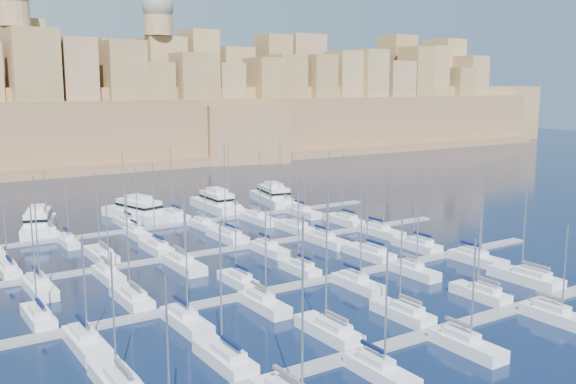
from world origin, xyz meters
TOP-DOWN VIEW (x-y plane):
  - ground at (0.00, 0.00)m, footprint 600.00×600.00m
  - pontoon_near at (0.00, -34.00)m, footprint 84.00×2.00m
  - pontoon_mid_near at (0.00, -12.00)m, footprint 84.00×2.00m
  - pontoon_mid_far at (0.00, 10.00)m, footprint 84.00×2.00m
  - pontoon_far at (0.00, 32.00)m, footprint 84.00×2.00m
  - sailboat_0 at (-34.43, -28.32)m, footprint 2.88×9.60m
  - sailboat_1 at (-24.05, -28.60)m, footprint 2.71×9.02m
  - sailboat_2 at (-11.39, -28.47)m, footprint 2.79×9.29m
  - sailboat_3 at (-0.96, -28.79)m, footprint 2.60×8.65m
  - sailboat_4 at (12.22, -28.97)m, footprint 2.48×8.27m
  - sailboat_5 at (22.79, -27.81)m, footprint 3.19×10.65m
  - sailboat_8 at (-13.34, -39.04)m, footprint 2.49×8.29m
  - sailboat_9 at (-1.91, -39.15)m, footprint 2.55×8.51m
  - sailboat_10 at (13.11, -39.23)m, footprint 2.61×8.69m
  - sailboat_12 at (-36.65, -6.98)m, footprint 2.48×8.26m
  - sailboat_13 at (-25.49, -6.48)m, footprint 2.78×9.27m
  - sailboat_14 at (-10.84, -7.16)m, footprint 2.37×7.89m
  - sailboat_15 at (-0.69, -7.22)m, footprint 2.33×7.76m
  - sailboat_16 at (13.12, -6.18)m, footprint 2.97×9.89m
  - sailboat_17 at (23.13, -6.39)m, footprint 2.84×9.46m
  - sailboat_18 at (-34.24, -17.49)m, footprint 2.76×9.20m
  - sailboat_19 at (-23.10, -17.40)m, footprint 2.71×9.03m
  - sailboat_20 at (-12.82, -17.22)m, footprint 2.60×8.67m
  - sailboat_21 at (1.76, -17.23)m, footprint 2.61×8.69m
  - sailboat_22 at (12.21, -17.03)m, footprint 2.48×8.28m
  - sailboat_23 at (24.76, -17.67)m, footprint 2.88×9.58m
  - sailboat_24 at (-36.06, 14.93)m, footprint 2.42×8.08m
  - sailboat_25 at (-22.48, 15.78)m, footprint 2.94×9.80m
  - sailboat_26 at (-13.56, 15.38)m, footprint 2.70×8.99m
  - sailboat_27 at (-0.19, 16.15)m, footprint 3.16×10.54m
  - sailboat_28 at (13.52, 15.75)m, footprint 2.92×9.75m
  - sailboat_29 at (25.25, 15.66)m, footprint 2.87×9.57m
  - sailboat_30 at (-34.14, 4.31)m, footprint 2.88×9.62m
  - sailboat_31 at (-24.80, 5.02)m, footprint 2.45×8.18m
  - sailboat_32 at (-13.84, 4.10)m, footprint 3.02×10.05m
  - sailboat_33 at (1.33, 4.71)m, footprint 2.64×8.81m
  - sailboat_34 at (12.51, 4.36)m, footprint 2.85×9.52m
  - sailboat_35 at (24.66, 4.19)m, footprint 2.96×9.87m
  - sailboat_37 at (-25.56, 36.90)m, footprint 2.40×8.02m
  - sailboat_38 at (-11.07, 37.24)m, footprint 2.61×8.69m
  - sailboat_39 at (-0.87, 38.04)m, footprint 3.10×10.33m
  - sailboat_40 at (11.93, 37.77)m, footprint 2.93×9.78m
  - sailboat_41 at (24.69, 37.51)m, footprint 2.78×9.26m
  - sailboat_43 at (-24.43, 27.54)m, footprint 2.13×7.11m
  - sailboat_44 at (-12.67, 26.98)m, footprint 2.47×8.24m
  - sailboat_45 at (0.49, 26.75)m, footprint 2.61×8.71m
  - sailboat_46 at (11.86, 25.98)m, footprint 3.09×10.30m
  - sailboat_47 at (22.99, 26.42)m, footprint 2.82×9.38m
  - motor_yacht_a at (-26.23, 41.15)m, footprint 9.49×16.59m
  - motor_yacht_b at (-7.01, 41.86)m, footprint 9.65×18.15m
  - motor_yacht_c at (10.47, 41.47)m, footprint 5.40×16.72m
  - motor_yacht_d at (25.03, 41.77)m, footprint 8.27×17.87m
  - fortified_city at (-0.19, 155.26)m, footprint 460.00×108.95m

SIDE VIEW (x-z plane):
  - ground at x=0.00m, z-range 0.00..0.00m
  - pontoon_near at x=0.00m, z-range 0.00..0.40m
  - pontoon_mid_near at x=0.00m, z-range 0.00..0.40m
  - pontoon_mid_far at x=0.00m, z-range 0.00..0.40m
  - pontoon_far at x=0.00m, z-range 0.00..0.40m
  - sailboat_43 at x=-24.43m, z-range -4.99..6.41m
  - sailboat_37 at x=-25.56m, z-range -5.26..6.69m
  - sailboat_10 at x=13.11m, z-range -5.17..6.61m
  - sailboat_15 at x=-0.69m, z-range -5.53..6.97m
  - sailboat_9 at x=-1.91m, z-range -5.38..6.83m
  - sailboat_45 at x=0.49m, z-range -5.31..6.76m
  - sailboat_31 at x=-24.80m, z-range -5.57..7.02m
  - sailboat_3 at x=-0.96m, z-range -5.39..6.84m
  - sailboat_4 at x=12.22m, z-range -5.56..7.01m
  - sailboat_22 at x=12.21m, z-range -5.64..7.09m
  - sailboat_24 at x=-36.06m, z-range -5.73..7.18m
  - sailboat_14 at x=-10.84m, z-range -5.78..7.23m
  - sailboat_44 at x=-12.67m, z-range -5.77..7.23m
  - sailboat_18 at x=-34.24m, z-range -5.48..6.94m
  - sailboat_21 at x=1.76m, z-range -5.82..7.28m
  - sailboat_8 at x=-13.34m, z-range -5.96..7.42m
  - sailboat_20 at x=-12.82m, z-range -5.96..7.42m
  - sailboat_47 at x=22.99m, z-range -5.78..7.26m
  - sailboat_12 at x=-36.65m, z-range -6.30..7.78m
  - sailboat_0 at x=-34.43m, z-range -5.76..7.24m
  - sailboat_13 at x=-25.49m, z-range -6.19..7.67m
  - sailboat_33 at x=1.33m, z-range -6.58..8.08m
  - sailboat_29 at x=25.25m, z-range -6.30..7.80m
  - sailboat_1 at x=-24.05m, z-range -6.55..8.05m
  - sailboat_35 at x=24.66m, z-range -6.12..7.61m
  - sailboat_25 at x=-22.48m, z-range -6.17..7.67m
  - sailboat_38 at x=-11.07m, z-range -6.68..8.18m
  - sailboat_26 at x=-13.56m, z-range -6.64..8.14m
  - sailboat_2 at x=-11.39m, z-range -6.70..8.21m
  - sailboat_19 at x=-23.10m, z-range -6.89..8.40m
  - sailboat_41 at x=24.69m, z-range -6.84..8.35m
  - sailboat_32 at x=-13.84m, z-range -6.48..7.99m
  - sailboat_28 at x=13.52m, z-range -6.71..8.22m
  - sailboat_17 at x=23.13m, z-range -6.87..8.38m
  - sailboat_40 at x=11.93m, z-range -6.85..8.37m
  - sailboat_46 at x=11.86m, z-range -6.50..8.02m
  - sailboat_5 at x=22.79m, z-range -6.25..7.77m
  - sailboat_39 at x=-0.87m, z-range -6.65..8.18m
  - sailboat_16 at x=13.12m, z-range -6.95..8.48m
  - sailboat_30 at x=-34.14m, z-range -7.10..8.63m
  - sailboat_23 at x=24.76m, z-range -7.14..8.67m
  - sailboat_34 at x=12.51m, z-range -7.31..8.84m
  - sailboat_27 at x=-0.19m, z-range -7.78..9.34m
  - motor_yacht_d at x=25.03m, z-range -0.90..4.35m
  - motor_yacht_a at x=-26.23m, z-range -0.90..4.35m
  - motor_yacht_b at x=-7.01m, z-range -0.90..4.35m
  - motor_yacht_c at x=10.47m, z-range -0.90..4.35m
  - fortified_city at x=-0.19m, z-range -15.02..44.50m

